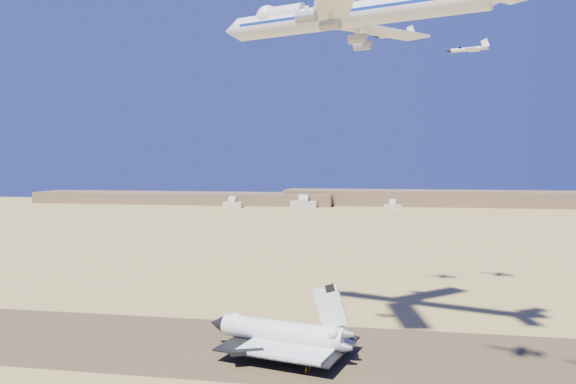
% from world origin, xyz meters
% --- Properties ---
extents(ground, '(1200.00, 1200.00, 0.00)m').
position_xyz_m(ground, '(0.00, 0.00, 0.00)').
color(ground, '#A98C4B').
rests_on(ground, ground).
extents(runway, '(600.00, 50.00, 0.06)m').
position_xyz_m(runway, '(0.00, 0.00, 0.03)').
color(runway, brown).
rests_on(runway, ground).
extents(ridgeline, '(960.00, 90.00, 18.00)m').
position_xyz_m(ridgeline, '(65.32, 527.31, 7.63)').
color(ridgeline, brown).
rests_on(ridgeline, ground).
extents(hangars, '(200.50, 29.50, 30.00)m').
position_xyz_m(hangars, '(-64.00, 478.43, 4.83)').
color(hangars, '#B1AD9D').
rests_on(hangars, ground).
extents(shuttle, '(42.50, 32.30, 20.87)m').
position_xyz_m(shuttle, '(8.43, -4.16, 5.61)').
color(shuttle, white).
rests_on(shuttle, runway).
extents(carrier_747, '(86.87, 64.50, 21.83)m').
position_xyz_m(carrier_747, '(23.69, 8.79, 92.85)').
color(carrier_747, silver).
extents(crew_a, '(0.47, 0.64, 1.59)m').
position_xyz_m(crew_a, '(17.73, -14.81, 0.86)').
color(crew_a, orange).
rests_on(crew_a, runway).
extents(crew_b, '(0.89, 0.97, 1.74)m').
position_xyz_m(crew_b, '(17.10, -16.37, 0.93)').
color(crew_b, orange).
rests_on(crew_b, runway).
extents(crew_c, '(1.25, 0.92, 1.91)m').
position_xyz_m(crew_c, '(16.48, -10.12, 1.02)').
color(crew_c, orange).
rests_on(crew_c, runway).
extents(chase_jet_d, '(15.15, 8.51, 3.80)m').
position_xyz_m(chase_jet_d, '(38.23, 56.77, 97.50)').
color(chase_jet_d, silver).
extents(chase_jet_e, '(16.05, 9.41, 4.10)m').
position_xyz_m(chase_jet_e, '(65.03, 68.68, 93.92)').
color(chase_jet_e, silver).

